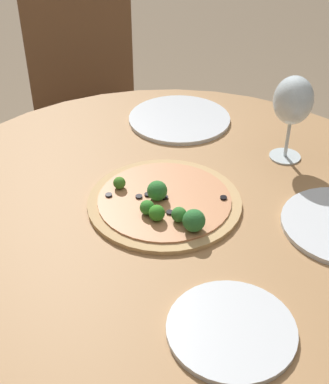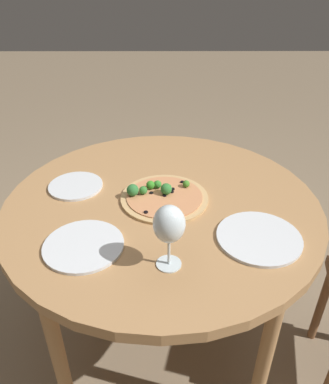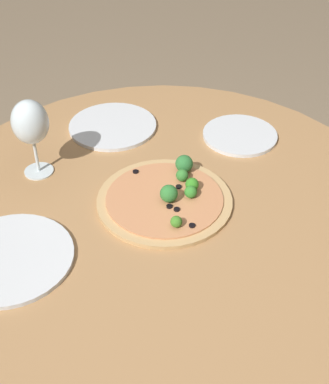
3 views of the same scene
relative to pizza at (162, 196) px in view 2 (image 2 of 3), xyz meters
name	(u,v)px [view 2 (image 2 of 3)]	position (x,y,z in m)	size (l,w,h in m)	color
ground_plane	(162,338)	(0.00, 0.01, -0.78)	(12.00, 12.00, 0.00)	#847056
dining_table	(162,217)	(0.00, 0.01, -0.08)	(1.11, 1.11, 0.77)	#A87A4C
pizza	(162,196)	(0.00, 0.00, 0.00)	(0.31, 0.31, 0.06)	tan
wine_glass	(169,225)	(-0.02, 0.33, 0.13)	(0.09, 0.09, 0.20)	silver
plate_near	(84,245)	(0.23, 0.26, -0.01)	(0.24, 0.24, 0.01)	silver
plate_far	(76,186)	(0.32, -0.08, -0.01)	(0.20, 0.20, 0.01)	silver
plate_side	(259,238)	(-0.30, 0.22, -0.01)	(0.26, 0.26, 0.01)	silver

